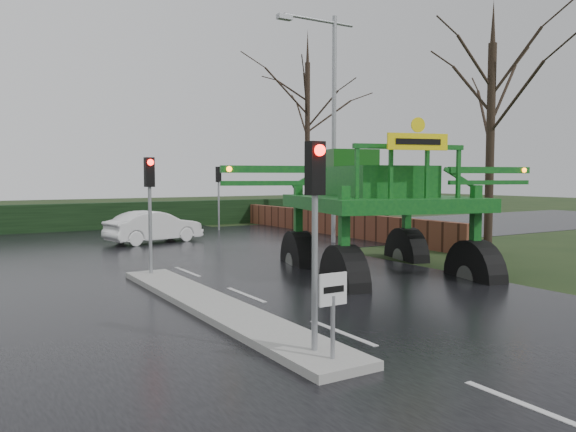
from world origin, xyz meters
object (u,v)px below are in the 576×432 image
traffic_signal_mid (150,190)px  street_light_right (328,108)px  traffic_signal_near (315,201)px  traffic_signal_far (218,184)px  crop_sprayer (341,186)px  white_sedan (154,243)px  keep_left_sign (333,302)px

traffic_signal_mid → street_light_right: size_ratio=0.35×
traffic_signal_near → traffic_signal_far: 22.42m
street_light_right → crop_sprayer: bearing=-123.4°
traffic_signal_far → street_light_right: size_ratio=0.35×
crop_sprayer → white_sedan: size_ratio=2.30×
crop_sprayer → street_light_right: bearing=71.4°
keep_left_sign → traffic_signal_mid: traffic_signal_mid is taller
keep_left_sign → traffic_signal_far: traffic_signal_far is taller
keep_left_sign → street_light_right: 17.23m
keep_left_sign → crop_sprayer: (4.17, 5.42, 1.65)m
traffic_signal_far → traffic_signal_mid: bearing=58.1°
traffic_signal_far → traffic_signal_near: bearing=69.6°
crop_sprayer → white_sedan: bearing=110.7°
white_sedan → traffic_signal_far: bearing=-64.7°
traffic_signal_near → traffic_signal_mid: same height
street_light_right → traffic_signal_near: bearing=-126.1°
traffic_signal_near → street_light_right: size_ratio=0.35×
traffic_signal_near → crop_sprayer: bearing=49.7°
traffic_signal_mid → white_sedan: bearing=71.5°
traffic_signal_mid → keep_left_sign: bearing=-90.0°
traffic_signal_mid → crop_sprayer: (4.17, -3.58, 0.11)m
traffic_signal_far → street_light_right: (1.69, -8.01, 3.40)m
traffic_signal_near → traffic_signal_mid: (0.00, 8.50, 0.00)m
keep_left_sign → traffic_signal_mid: 9.12m
white_sedan → traffic_signal_mid: bearing=148.5°
traffic_signal_mid → street_light_right: bearing=25.4°
keep_left_sign → white_sedan: 17.91m
traffic_signal_far → crop_sprayer: bearing=77.3°
traffic_signal_far → crop_sprayer: size_ratio=0.35×
traffic_signal_mid → traffic_signal_far: size_ratio=1.00×
keep_left_sign → street_light_right: (9.49, 13.50, 4.93)m
keep_left_sign → crop_sprayer: crop_sprayer is taller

